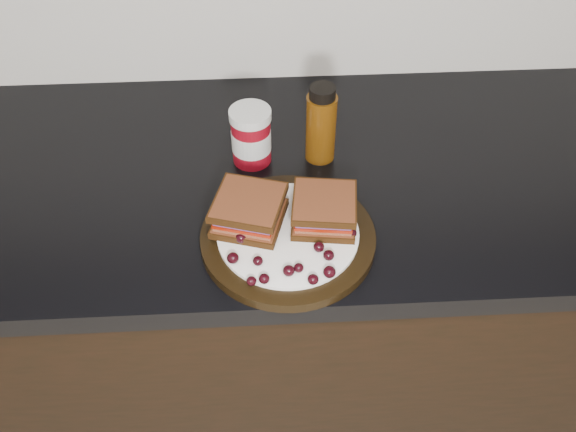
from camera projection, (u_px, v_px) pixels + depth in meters
name	position (u px, v px, depth m)	size (l,w,h in m)	color
base_cabinets	(217.00, 326.00, 1.48)	(3.96, 0.58, 0.86)	black
countertop	(197.00, 183.00, 1.16)	(3.98, 0.60, 0.04)	black
plate	(288.00, 238.00, 1.03)	(0.28, 0.28, 0.02)	black
sandwich_left	(249.00, 210.00, 1.01)	(0.11, 0.11, 0.05)	#5F2F19
sandwich_right	(324.00, 210.00, 1.02)	(0.10, 0.10, 0.05)	#5F2F19
grape_0	(233.00, 258.00, 0.97)	(0.02, 0.02, 0.02)	black
grape_1	(258.00, 261.00, 0.96)	(0.02, 0.02, 0.01)	black
grape_2	(251.00, 281.00, 0.94)	(0.02, 0.02, 0.01)	black
grape_3	(264.00, 279.00, 0.94)	(0.02, 0.02, 0.02)	black
grape_4	(289.00, 271.00, 0.95)	(0.02, 0.02, 0.02)	black
grape_5	(299.00, 268.00, 0.95)	(0.02, 0.02, 0.01)	black
grape_6	(313.00, 279.00, 0.94)	(0.02, 0.02, 0.02)	black
grape_7	(329.00, 272.00, 0.95)	(0.02, 0.02, 0.02)	black
grape_8	(329.00, 255.00, 0.97)	(0.02, 0.02, 0.02)	black
grape_9	(319.00, 247.00, 0.98)	(0.02, 0.02, 0.02)	black
grape_10	(351.00, 233.00, 1.00)	(0.02, 0.02, 0.02)	black
grape_11	(328.00, 223.00, 1.02)	(0.02, 0.02, 0.02)	black
grape_12	(329.00, 213.00, 1.03)	(0.02, 0.02, 0.02)	black
grape_13	(327.00, 196.00, 1.06)	(0.02, 0.02, 0.02)	black
grape_14	(253.00, 204.00, 1.05)	(0.02, 0.02, 0.02)	black
grape_15	(252.00, 223.00, 1.02)	(0.02, 0.02, 0.02)	black
grape_16	(235.00, 228.00, 1.01)	(0.02, 0.02, 0.02)	black
grape_17	(241.00, 238.00, 0.99)	(0.02, 0.02, 0.02)	black
grape_18	(242.00, 211.00, 1.03)	(0.02, 0.02, 0.02)	black
grape_19	(245.00, 211.00, 1.03)	(0.02, 0.02, 0.02)	black
grape_20	(251.00, 227.00, 1.01)	(0.02, 0.02, 0.02)	black
condiment_jar	(251.00, 136.00, 1.13)	(0.07, 0.07, 0.11)	maroon
oil_bottle	(321.00, 123.00, 1.13)	(0.05, 0.05, 0.15)	#522C08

